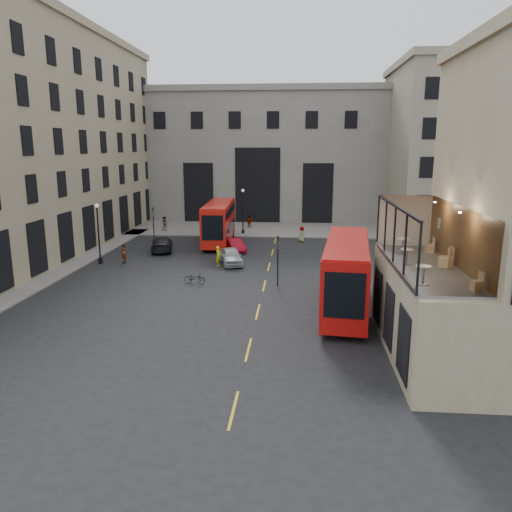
# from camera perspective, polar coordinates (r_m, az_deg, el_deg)

# --- Properties ---
(ground) EXTENTS (140.00, 140.00, 0.00)m
(ground) POSITION_cam_1_polar(r_m,az_deg,el_deg) (25.93, 3.61, -10.78)
(ground) COLOR black
(ground) RESTS_ON ground
(host_building_main) EXTENTS (7.26, 11.40, 15.10)m
(host_building_main) POSITION_cam_1_polar(r_m,az_deg,el_deg) (25.78, 26.68, 5.73)
(host_building_main) COLOR tan
(host_building_main) RESTS_ON ground
(host_frontage) EXTENTS (3.00, 11.00, 4.50)m
(host_frontage) POSITION_cam_1_polar(r_m,az_deg,el_deg) (25.85, 18.32, -6.15)
(host_frontage) COLOR tan
(host_frontage) RESTS_ON ground
(cafe_floor) EXTENTS (3.00, 10.00, 0.10)m
(cafe_floor) POSITION_cam_1_polar(r_m,az_deg,el_deg) (25.24, 18.68, -1.19)
(cafe_floor) COLOR slate
(cafe_floor) RESTS_ON host_frontage
(gateway) EXTENTS (35.00, 10.60, 18.00)m
(gateway) POSITION_cam_1_polar(r_m,az_deg,el_deg) (72.02, 0.51, 11.81)
(gateway) COLOR gray
(gateway) RESTS_ON ground
(building_right) EXTENTS (16.60, 18.60, 20.00)m
(building_right) POSITION_cam_1_polar(r_m,az_deg,el_deg) (66.74, 22.37, 11.71)
(building_right) COLOR gray
(building_right) RESTS_ON ground
(pavement_far) EXTENTS (40.00, 12.00, 0.12)m
(pavement_far) POSITION_cam_1_polar(r_m,az_deg,el_deg) (62.98, -1.09, 3.19)
(pavement_far) COLOR slate
(pavement_far) RESTS_ON ground
(pavement_left) EXTENTS (8.00, 48.00, 0.12)m
(pavement_left) POSITION_cam_1_polar(r_m,az_deg,el_deg) (43.45, -26.42, -2.38)
(pavement_left) COLOR slate
(pavement_left) RESTS_ON ground
(traffic_light_near) EXTENTS (0.16, 0.20, 3.80)m
(traffic_light_near) POSITION_cam_1_polar(r_m,az_deg,el_deg) (36.69, 2.51, 0.19)
(traffic_light_near) COLOR black
(traffic_light_near) RESTS_ON ground
(traffic_light_far) EXTENTS (0.16, 0.20, 3.80)m
(traffic_light_far) POSITION_cam_1_polar(r_m,az_deg,el_deg) (54.62, -11.65, 4.01)
(traffic_light_far) COLOR black
(traffic_light_far) RESTS_ON ground
(street_lamp_a) EXTENTS (0.36, 0.36, 5.33)m
(street_lamp_a) POSITION_cam_1_polar(r_m,az_deg,el_deg) (45.96, -17.53, 2.09)
(street_lamp_a) COLOR black
(street_lamp_a) RESTS_ON ground
(street_lamp_b) EXTENTS (0.36, 0.36, 5.33)m
(street_lamp_b) POSITION_cam_1_polar(r_m,az_deg,el_deg) (58.70, -1.50, 4.81)
(street_lamp_b) COLOR black
(street_lamp_b) RESTS_ON ground
(bus_near) EXTENTS (3.78, 11.48, 4.50)m
(bus_near) POSITION_cam_1_polar(r_m,az_deg,el_deg) (31.71, 10.28, -1.78)
(bus_near) COLOR red
(bus_near) RESTS_ON ground
(bus_far) EXTENTS (2.99, 11.06, 4.38)m
(bus_far) POSITION_cam_1_polar(r_m,az_deg,el_deg) (53.14, -4.25, 4.04)
(bus_far) COLOR red
(bus_far) RESTS_ON ground
(car_a) EXTENTS (2.85, 4.59, 1.46)m
(car_a) POSITION_cam_1_polar(r_m,az_deg,el_deg) (43.91, -2.88, -0.03)
(car_a) COLOR #A8AAB1
(car_a) RESTS_ON ground
(car_b) EXTENTS (2.83, 4.11, 1.28)m
(car_b) POSITION_cam_1_polar(r_m,az_deg,el_deg) (49.32, -2.47, 1.26)
(car_b) COLOR maroon
(car_b) RESTS_ON ground
(car_c) EXTENTS (3.03, 5.21, 1.42)m
(car_c) POSITION_cam_1_polar(r_m,az_deg,el_deg) (50.24, -10.69, 1.34)
(car_c) COLOR black
(car_c) RESTS_ON ground
(bicycle) EXTENTS (1.67, 0.77, 0.85)m
(bicycle) POSITION_cam_1_polar(r_m,az_deg,el_deg) (38.09, -7.04, -2.53)
(bicycle) COLOR gray
(bicycle) RESTS_ON ground
(cyclist) EXTENTS (0.55, 0.71, 1.73)m
(cyclist) POSITION_cam_1_polar(r_m,az_deg,el_deg) (43.40, -4.32, -0.02)
(cyclist) COLOR #D1DB17
(cyclist) RESTS_ON ground
(pedestrian_a) EXTENTS (1.02, 0.86, 1.89)m
(pedestrian_a) POSITION_cam_1_polar(r_m,az_deg,el_deg) (61.33, -10.37, 3.57)
(pedestrian_a) COLOR gray
(pedestrian_a) RESTS_ON ground
(pedestrian_b) EXTENTS (1.18, 0.98, 1.59)m
(pedestrian_b) POSITION_cam_1_polar(r_m,az_deg,el_deg) (61.21, -6.04, 3.55)
(pedestrian_b) COLOR gray
(pedestrian_b) RESTS_ON ground
(pedestrian_c) EXTENTS (1.01, 0.48, 1.68)m
(pedestrian_c) POSITION_cam_1_polar(r_m,az_deg,el_deg) (62.85, -0.78, 3.89)
(pedestrian_c) COLOR gray
(pedestrian_c) RESTS_ON ground
(pedestrian_d) EXTENTS (0.87, 0.98, 1.69)m
(pedestrian_d) POSITION_cam_1_polar(r_m,az_deg,el_deg) (54.42, 5.24, 2.50)
(pedestrian_d) COLOR gray
(pedestrian_d) RESTS_ON ground
(pedestrian_e) EXTENTS (0.52, 0.69, 1.73)m
(pedestrian_e) POSITION_cam_1_polar(r_m,az_deg,el_deg) (45.71, -14.91, 0.23)
(pedestrian_e) COLOR gray
(pedestrian_e) RESTS_ON ground
(cafe_table_near) EXTENTS (0.65, 0.65, 0.81)m
(cafe_table_near) POSITION_cam_1_polar(r_m,az_deg,el_deg) (21.71, 18.61, -1.75)
(cafe_table_near) COLOR beige
(cafe_table_near) RESTS_ON cafe_floor
(cafe_table_mid) EXTENTS (0.61, 0.61, 0.77)m
(cafe_table_mid) POSITION_cam_1_polar(r_m,az_deg,el_deg) (25.18, 16.86, 0.20)
(cafe_table_mid) COLOR silver
(cafe_table_mid) RESTS_ON cafe_floor
(cafe_table_far) EXTENTS (0.68, 0.68, 0.85)m
(cafe_table_far) POSITION_cam_1_polar(r_m,az_deg,el_deg) (27.59, 16.42, 1.38)
(cafe_table_far) COLOR white
(cafe_table_far) RESTS_ON cafe_floor
(cafe_chair_a) EXTENTS (0.47, 0.47, 0.79)m
(cafe_chair_a) POSITION_cam_1_polar(r_m,az_deg,el_deg) (21.63, 23.94, -3.05)
(cafe_chair_a) COLOR tan
(cafe_chair_a) RESTS_ON cafe_floor
(cafe_chair_b) EXTENTS (0.49, 0.49, 0.95)m
(cafe_chair_b) POSITION_cam_1_polar(r_m,az_deg,el_deg) (25.39, 21.00, -0.50)
(cafe_chair_b) COLOR tan
(cafe_chair_b) RESTS_ON cafe_floor
(cafe_chair_c) EXTENTS (0.54, 0.54, 0.90)m
(cafe_chair_c) POSITION_cam_1_polar(r_m,az_deg,el_deg) (25.22, 20.64, -0.59)
(cafe_chair_c) COLOR #DCC27F
(cafe_chair_c) RESTS_ON cafe_floor
(cafe_chair_d) EXTENTS (0.44, 0.44, 0.86)m
(cafe_chair_d) POSITION_cam_1_polar(r_m,az_deg,el_deg) (28.35, 19.24, 0.86)
(cafe_chair_d) COLOR tan
(cafe_chair_d) RESTS_ON cafe_floor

